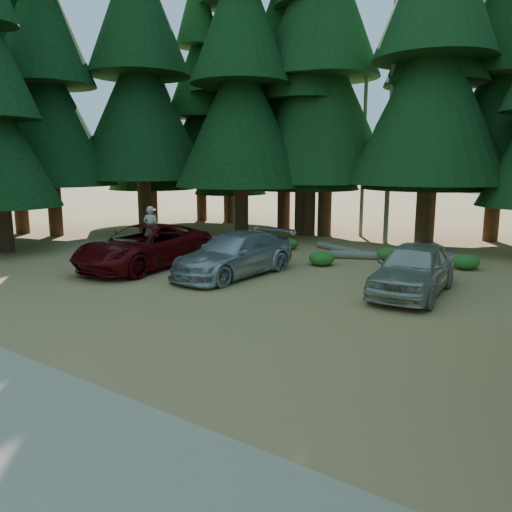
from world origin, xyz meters
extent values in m
plane|color=#AC8749|center=(0.00, 0.00, 0.00)|extent=(160.00, 160.00, 0.00)
cylinder|color=gray|center=(0.80, 14.50, 6.00)|extent=(0.24, 0.24, 12.00)
cylinder|color=gray|center=(-1.20, 16.00, 5.00)|extent=(0.20, 0.20, 10.00)
cone|color=#92939A|center=(-8.00, 95.00, 10.00)|extent=(36.00, 36.00, 20.00)
imported|color=#60080B|center=(-4.68, 3.16, 0.83)|extent=(3.21, 6.18, 1.66)
imported|color=#ADAFB6|center=(-0.95, 4.03, 0.77)|extent=(2.47, 5.42, 1.54)
imported|color=#B3AF9F|center=(5.23, 5.11, 0.81)|extent=(2.26, 4.88, 1.62)
imported|color=beige|center=(-4.96, 3.78, 1.47)|extent=(0.76, 0.64, 1.76)
cylinder|color=white|center=(-4.96, 3.83, 2.20)|extent=(0.36, 0.36, 0.04)
cylinder|color=gray|center=(-5.23, 9.65, 0.16)|extent=(4.57, 0.60, 0.33)
cylinder|color=gray|center=(0.37, 10.50, 0.15)|extent=(3.48, 1.75, 0.30)
cylinder|color=gray|center=(2.87, 10.17, 0.17)|extent=(5.04, 2.48, 0.34)
ellipsoid|color=#24661E|center=(-5.26, 8.61, 0.26)|extent=(0.93, 0.93, 0.51)
ellipsoid|color=#24661E|center=(-2.30, 10.00, 0.26)|extent=(0.96, 0.96, 0.53)
ellipsoid|color=#24661E|center=(-4.02, 7.77, 0.26)|extent=(0.96, 0.96, 0.53)
ellipsoid|color=#24661E|center=(2.66, 10.00, 0.28)|extent=(1.00, 1.00, 0.55)
ellipsoid|color=#24661E|center=(0.82, 7.46, 0.28)|extent=(1.03, 1.03, 0.56)
ellipsoid|color=#24661E|center=(5.71, 10.00, 0.29)|extent=(1.05, 1.05, 0.58)
ellipsoid|color=#24661E|center=(-7.83, 5.50, 0.24)|extent=(0.86, 0.86, 0.47)
camera|label=1|loc=(9.91, -10.07, 4.01)|focal=35.00mm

